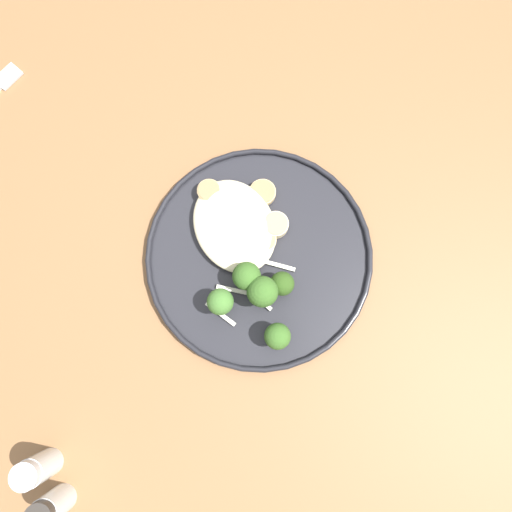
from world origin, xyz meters
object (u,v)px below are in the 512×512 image
(seared_scallop_large_seared, at_px, (263,193))
(broccoli_floret_rear_charred, at_px, (220,302))
(broccoli_floret_tall_stalk, at_px, (247,276))
(salt_shaker, at_px, (38,469))
(broccoli_floret_small_sprig, at_px, (277,336))
(broccoli_floret_near_rim, at_px, (282,284))
(seared_scallop_tiny_bay, at_px, (274,222))
(pepper_shaker, at_px, (51,507))
(seared_scallop_front_small, at_px, (264,240))
(seared_scallop_left_edge, at_px, (209,192))
(dinner_plate, at_px, (256,258))
(seared_scallop_on_noodles, at_px, (237,229))
(broccoli_floret_left_leaning, at_px, (262,292))

(seared_scallop_large_seared, xyz_separation_m, broccoli_floret_rear_charred, (0.11, -0.11, 0.03))
(broccoli_floret_tall_stalk, relative_size, salt_shaker, 0.79)
(broccoli_floret_small_sprig, xyz_separation_m, broccoli_floret_tall_stalk, (-0.08, -0.00, 0.00))
(broccoli_floret_near_rim, xyz_separation_m, salt_shaker, (0.07, -0.34, -0.00))
(seared_scallop_large_seared, relative_size, seared_scallop_tiny_bay, 1.05)
(seared_scallop_large_seared, height_order, pepper_shaker, pepper_shaker)
(seared_scallop_tiny_bay, bearing_deg, seared_scallop_front_small, -54.78)
(broccoli_floret_rear_charred, bearing_deg, seared_scallop_left_edge, 162.00)
(seared_scallop_left_edge, bearing_deg, broccoli_floret_rear_charred, -18.00)
(broccoli_floret_small_sprig, height_order, broccoli_floret_tall_stalk, broccoli_floret_tall_stalk)
(dinner_plate, distance_m, seared_scallop_on_noodles, 0.04)
(seared_scallop_on_noodles, distance_m, seared_scallop_tiny_bay, 0.05)
(seared_scallop_tiny_bay, distance_m, seared_scallop_front_small, 0.03)
(seared_scallop_large_seared, xyz_separation_m, broccoli_floret_small_sprig, (0.17, -0.06, 0.02))
(broccoli_floret_rear_charred, bearing_deg, broccoli_floret_small_sprig, 34.25)
(seared_scallop_large_seared, height_order, broccoli_floret_left_leaning, broccoli_floret_left_leaning)
(broccoli_floret_near_rim, bearing_deg, salt_shaker, -78.08)
(seared_scallop_front_small, bearing_deg, seared_scallop_on_noodles, -139.35)
(seared_scallop_on_noodles, bearing_deg, salt_shaker, -63.32)
(seared_scallop_large_seared, relative_size, broccoli_floret_rear_charred, 0.64)
(seared_scallop_on_noodles, height_order, broccoli_floret_rear_charred, broccoli_floret_rear_charred)
(broccoli_floret_small_sprig, bearing_deg, broccoli_floret_tall_stalk, -177.88)
(broccoli_floret_left_leaning, distance_m, broccoli_floret_near_rim, 0.03)
(broccoli_floret_rear_charred, distance_m, broccoli_floret_near_rim, 0.08)
(seared_scallop_tiny_bay, height_order, pepper_shaker, pepper_shaker)
(salt_shaker, bearing_deg, seared_scallop_left_edge, 125.45)
(broccoli_floret_left_leaning, bearing_deg, seared_scallop_left_edge, -178.02)
(broccoli_floret_rear_charred, bearing_deg, pepper_shaker, -64.44)
(salt_shaker, relative_size, pepper_shaker, 1.00)
(seared_scallop_front_small, distance_m, broccoli_floret_tall_stalk, 0.06)
(seared_scallop_front_small, height_order, broccoli_floret_rear_charred, broccoli_floret_rear_charred)
(dinner_plate, bearing_deg, salt_shaker, -70.06)
(seared_scallop_tiny_bay, bearing_deg, broccoli_floret_rear_charred, -57.31)
(seared_scallop_left_edge, relative_size, seared_scallop_on_noodles, 0.88)
(seared_scallop_on_noodles, distance_m, broccoli_floret_left_leaning, 0.09)
(seared_scallop_left_edge, height_order, broccoli_floret_tall_stalk, broccoli_floret_tall_stalk)
(broccoli_floret_small_sprig, distance_m, broccoli_floret_near_rim, 0.06)
(broccoli_floret_tall_stalk, relative_size, broccoli_floret_near_rim, 1.25)
(broccoli_floret_near_rim, bearing_deg, pepper_shaker, -71.21)
(broccoli_floret_rear_charred, height_order, broccoli_floret_left_leaning, broccoli_floret_left_leaning)
(dinner_plate, bearing_deg, seared_scallop_large_seared, 149.06)
(seared_scallop_left_edge, distance_m, pepper_shaker, 0.41)
(seared_scallop_on_noodles, relative_size, broccoli_floret_left_leaning, 0.59)
(dinner_plate, distance_m, pepper_shaker, 0.37)
(dinner_plate, distance_m, salt_shaker, 0.35)
(broccoli_floret_small_sprig, bearing_deg, broccoli_floret_near_rim, 149.06)
(broccoli_floret_tall_stalk, height_order, salt_shaker, salt_shaker)
(seared_scallop_front_small, distance_m, broccoli_floret_rear_charred, 0.10)
(broccoli_floret_tall_stalk, bearing_deg, broccoli_floret_small_sprig, 2.12)
(seared_scallop_on_noodles, bearing_deg, seared_scallop_left_edge, -168.84)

